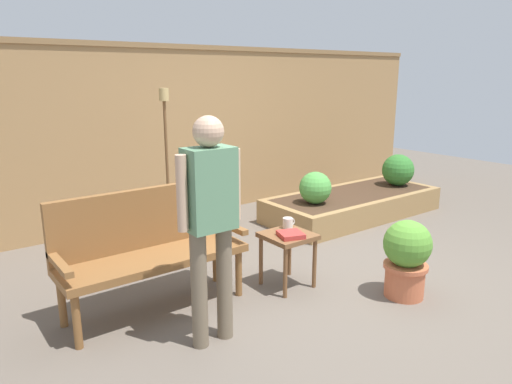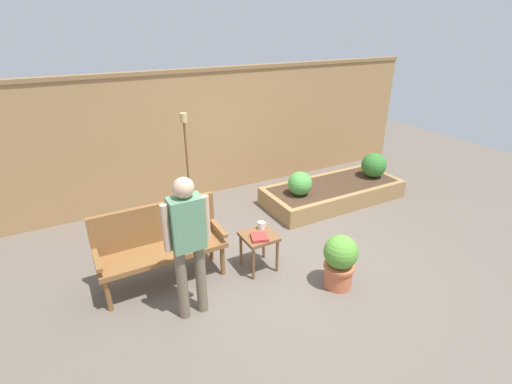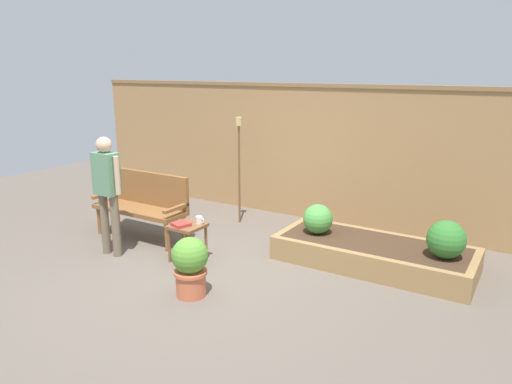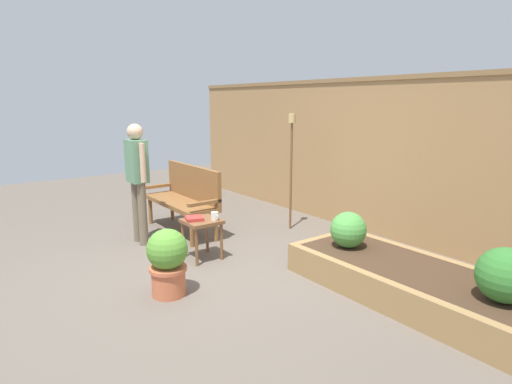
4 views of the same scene
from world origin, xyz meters
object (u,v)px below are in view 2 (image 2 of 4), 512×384
(side_table, at_px, (259,241))
(tiki_torch, at_px, (186,149))
(shrub_near_bench, at_px, (300,183))
(shrub_far_corner, at_px, (374,165))
(book_on_table, at_px, (259,237))
(garden_bench, at_px, (159,239))
(potted_boxwood, at_px, (340,260))
(person_by_bench, at_px, (188,237))
(cup_on_table, at_px, (261,225))

(side_table, height_order, tiki_torch, tiki_torch)
(shrub_near_bench, distance_m, shrub_far_corner, 1.58)
(book_on_table, xyz_separation_m, tiki_torch, (-0.27, 1.72, 0.65))
(garden_bench, height_order, side_table, garden_bench)
(book_on_table, height_order, potted_boxwood, potted_boxwood)
(side_table, relative_size, shrub_near_bench, 1.25)
(side_table, bearing_deg, book_on_table, -114.48)
(shrub_near_bench, distance_m, tiki_torch, 1.85)
(person_by_bench, bearing_deg, garden_bench, 99.06)
(book_on_table, bearing_deg, potted_boxwood, -26.09)
(shrub_far_corner, bearing_deg, book_on_table, -159.17)
(cup_on_table, relative_size, shrub_far_corner, 0.29)
(side_table, relative_size, potted_boxwood, 0.73)
(shrub_far_corner, height_order, tiki_torch, tiki_torch)
(tiki_torch, bearing_deg, person_by_bench, -108.91)
(person_by_bench, bearing_deg, cup_on_table, 23.87)
(cup_on_table, relative_size, book_on_table, 0.64)
(cup_on_table, height_order, book_on_table, cup_on_table)
(side_table, distance_m, cup_on_table, 0.20)
(potted_boxwood, distance_m, shrub_near_bench, 1.91)
(shrub_near_bench, relative_size, tiki_torch, 0.23)
(side_table, distance_m, person_by_bench, 1.18)
(cup_on_table, relative_size, person_by_bench, 0.08)
(shrub_near_bench, xyz_separation_m, person_by_bench, (-2.31, -1.40, 0.44))
(book_on_table, distance_m, shrub_near_bench, 1.75)
(potted_boxwood, bearing_deg, garden_bench, 147.54)
(cup_on_table, relative_size, potted_boxwood, 0.19)
(shrub_near_bench, height_order, person_by_bench, person_by_bench)
(garden_bench, height_order, cup_on_table, garden_bench)
(side_table, xyz_separation_m, tiki_torch, (-0.30, 1.64, 0.75))
(book_on_table, xyz_separation_m, person_by_bench, (-0.95, -0.29, 0.43))
(side_table, relative_size, cup_on_table, 3.83)
(side_table, bearing_deg, cup_on_table, 49.39)
(cup_on_table, bearing_deg, side_table, -130.61)
(person_by_bench, bearing_deg, potted_boxwood, -12.90)
(garden_bench, height_order, potted_boxwood, garden_bench)
(shrub_near_bench, bearing_deg, shrub_far_corner, 0.00)
(garden_bench, relative_size, shrub_far_corner, 3.31)
(side_table, xyz_separation_m, person_by_bench, (-0.99, -0.36, 0.54))
(tiki_torch, bearing_deg, shrub_far_corner, -10.70)
(side_table, height_order, potted_boxwood, potted_boxwood)
(book_on_table, xyz_separation_m, shrub_near_bench, (1.35, 1.11, -0.01))
(garden_bench, distance_m, tiki_torch, 1.62)
(garden_bench, height_order, tiki_torch, tiki_torch)
(side_table, bearing_deg, person_by_bench, -159.79)
(potted_boxwood, bearing_deg, shrub_near_bench, 69.35)
(shrub_far_corner, height_order, person_by_bench, person_by_bench)
(shrub_near_bench, bearing_deg, garden_bench, -164.75)
(potted_boxwood, bearing_deg, cup_on_table, 122.58)
(garden_bench, bearing_deg, book_on_table, -22.92)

